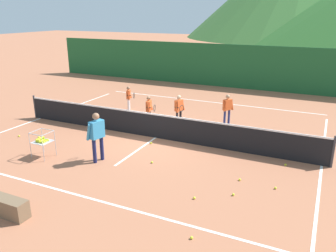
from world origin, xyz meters
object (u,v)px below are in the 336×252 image
(student_2, at_px, (179,107))
(tennis_ball_2, at_px, (152,162))
(courtside_bench, at_px, (2,205))
(student_1, at_px, (149,108))
(tennis_ball_9, at_px, (192,238))
(tennis_ball_4, at_px, (240,180))
(tennis_ball_7, at_px, (19,136))
(tennis_ball_1, at_px, (194,198))
(tennis_ball_3, at_px, (233,195))
(tennis_ball_5, at_px, (39,137))
(tennis_net, at_px, (155,126))
(tennis_ball_6, at_px, (151,143))
(instructor, at_px, (97,133))
(student_0, at_px, (129,96))
(student_3, at_px, (227,107))
(ball_cart, at_px, (42,140))
(tennis_ball_10, at_px, (286,165))
(tennis_ball_0, at_px, (275,188))

(student_2, xyz_separation_m, tennis_ball_2, (0.76, -3.91, -0.77))
(courtside_bench, bearing_deg, student_1, 90.31)
(tennis_ball_9, bearing_deg, tennis_ball_4, 84.97)
(tennis_ball_7, bearing_deg, student_2, 37.88)
(tennis_ball_1, distance_m, tennis_ball_9, 1.67)
(tennis_ball_1, height_order, tennis_ball_3, same)
(tennis_ball_7, bearing_deg, tennis_ball_5, 16.28)
(tennis_ball_1, xyz_separation_m, tennis_ball_5, (-7.11, 1.67, 0.00))
(tennis_ball_2, relative_size, tennis_ball_7, 1.00)
(tennis_ball_3, bearing_deg, tennis_net, 142.11)
(tennis_ball_5, xyz_separation_m, tennis_ball_7, (-0.80, -0.23, 0.00))
(tennis_ball_4, bearing_deg, tennis_net, 151.14)
(tennis_ball_3, bearing_deg, tennis_ball_6, 147.60)
(tennis_net, xyz_separation_m, instructor, (-0.69, -2.73, 0.49))
(tennis_ball_4, bearing_deg, tennis_ball_5, 178.91)
(student_2, xyz_separation_m, tennis_ball_1, (2.81, -5.41, -0.77))
(tennis_ball_5, bearing_deg, tennis_ball_4, -1.09)
(courtside_bench, bearing_deg, tennis_ball_1, 33.38)
(student_0, height_order, tennis_ball_9, student_0)
(tennis_ball_4, bearing_deg, tennis_ball_7, -179.46)
(student_0, relative_size, student_3, 0.90)
(instructor, bearing_deg, tennis_ball_1, -13.81)
(courtside_bench, bearing_deg, student_3, 71.86)
(tennis_ball_1, relative_size, tennis_ball_2, 1.00)
(tennis_ball_1, relative_size, tennis_ball_9, 1.00)
(student_1, bearing_deg, ball_cart, -109.12)
(student_0, xyz_separation_m, tennis_ball_10, (7.90, -3.44, -0.68))
(ball_cart, height_order, tennis_ball_9, ball_cart)
(tennis_ball_4, distance_m, courtside_bench, 6.33)
(student_0, distance_m, tennis_ball_10, 8.64)
(instructor, bearing_deg, tennis_ball_9, -30.31)
(tennis_ball_5, height_order, tennis_ball_6, same)
(student_1, xyz_separation_m, tennis_ball_5, (-3.10, -3.29, -0.73))
(tennis_ball_2, xyz_separation_m, tennis_ball_4, (2.87, 0.02, 0.00))
(tennis_ball_4, relative_size, tennis_ball_10, 1.00)
(tennis_ball_2, height_order, tennis_ball_9, same)
(tennis_ball_6, relative_size, tennis_ball_7, 1.00)
(instructor, bearing_deg, tennis_net, 75.89)
(student_2, bearing_deg, student_3, 29.86)
(student_2, bearing_deg, tennis_ball_9, -64.34)
(student_2, height_order, tennis_ball_9, student_2)
(student_3, xyz_separation_m, ball_cart, (-4.60, -6.05, -0.20))
(tennis_ball_0, height_order, tennis_ball_10, same)
(tennis_ball_6, height_order, courtside_bench, courtside_bench)
(courtside_bench, bearing_deg, tennis_ball_9, 12.92)
(tennis_ball_0, bearing_deg, tennis_ball_10, 88.27)
(tennis_ball_0, relative_size, tennis_ball_7, 1.00)
(tennis_ball_1, distance_m, tennis_ball_2, 2.54)
(student_1, height_order, tennis_ball_0, student_1)
(tennis_ball_4, bearing_deg, tennis_ball_9, -95.03)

